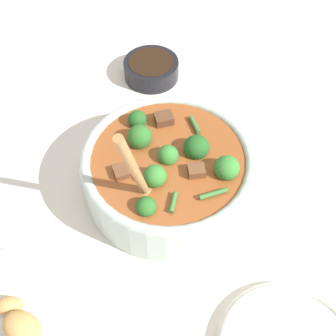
# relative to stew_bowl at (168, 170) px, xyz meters

# --- Properties ---
(ground_plane) EXTENTS (4.00, 4.00, 0.00)m
(ground_plane) POSITION_rel_stew_bowl_xyz_m (-0.00, -0.00, -0.05)
(ground_plane) COLOR silver
(stew_bowl) EXTENTS (0.26, 0.26, 0.23)m
(stew_bowl) POSITION_rel_stew_bowl_xyz_m (0.00, 0.00, 0.00)
(stew_bowl) COLOR #B2C6BC
(stew_bowl) RESTS_ON ground_plane
(condiment_bowl) EXTENTS (0.11, 0.11, 0.04)m
(condiment_bowl) POSITION_rel_stew_bowl_xyz_m (-0.23, -0.14, -0.03)
(condiment_bowl) COLOR black
(condiment_bowl) RESTS_ON ground_plane
(food_plate) EXTENTS (0.22, 0.22, 0.05)m
(food_plate) POSITION_rel_stew_bowl_xyz_m (0.29, -0.10, -0.04)
(food_plate) COLOR silver
(food_plate) RESTS_ON ground_plane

